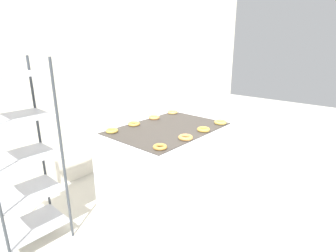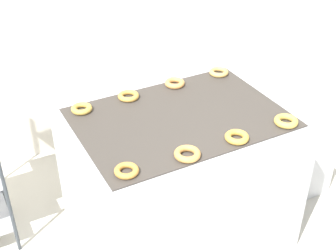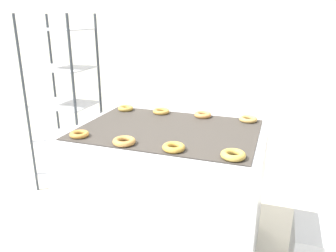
# 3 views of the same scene
# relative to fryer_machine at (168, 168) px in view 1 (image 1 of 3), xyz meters

# --- Properties ---
(ground_plane) EXTENTS (14.00, 14.00, 0.00)m
(ground_plane) POSITION_rel_fryer_machine_xyz_m (-0.00, -0.72, -0.48)
(ground_plane) COLOR beige
(wall_back) EXTENTS (8.00, 0.05, 2.80)m
(wall_back) POSITION_rel_fryer_machine_xyz_m (-0.00, 1.40, 0.92)
(wall_back) COLOR silver
(wall_back) RESTS_ON ground_plane
(fryer_machine) EXTENTS (1.29, 0.95, 0.95)m
(fryer_machine) POSITION_rel_fryer_machine_xyz_m (0.00, 0.00, 0.00)
(fryer_machine) COLOR #B7BABF
(fryer_machine) RESTS_ON ground_plane
(baking_rack_cart) EXTENTS (0.57, 0.45, 1.71)m
(baking_rack_cart) POSITION_rel_fryer_machine_xyz_m (-1.27, 0.59, 0.39)
(baking_rack_cart) COLOR #33383D
(baking_rack_cart) RESTS_ON ground_plane
(glaze_bin) EXTENTS (0.36, 0.39, 0.37)m
(glaze_bin) POSITION_rel_fryer_machine_xyz_m (1.06, 0.04, -0.29)
(glaze_bin) COLOR #B7BABF
(glaze_bin) RESTS_ON ground_plane
(donut_near_left) EXTENTS (0.12, 0.12, 0.03)m
(donut_near_left) POSITION_rel_fryer_machine_xyz_m (-0.48, -0.33, 0.49)
(donut_near_left) COLOR #BF8236
(donut_near_left) RESTS_ON fryer_machine
(donut_near_midleft) EXTENTS (0.14, 0.14, 0.03)m
(donut_near_midleft) POSITION_rel_fryer_machine_xyz_m (-0.16, -0.35, 0.50)
(donut_near_midleft) COLOR #C38842
(donut_near_midleft) RESTS_ON fryer_machine
(donut_near_midright) EXTENTS (0.13, 0.13, 0.03)m
(donut_near_midright) POSITION_rel_fryer_machine_xyz_m (0.15, -0.35, 0.50)
(donut_near_midright) COLOR gold
(donut_near_midright) RESTS_ON fryer_machine
(donut_near_right) EXTENTS (0.14, 0.14, 0.04)m
(donut_near_right) POSITION_rel_fryer_machine_xyz_m (0.49, -0.35, 0.50)
(donut_near_right) COLOR gold
(donut_near_right) RESTS_ON fryer_machine
(donut_far_left) EXTENTS (0.12, 0.12, 0.03)m
(donut_far_left) POSITION_rel_fryer_machine_xyz_m (-0.48, 0.33, 0.49)
(donut_far_left) COLOR gold
(donut_far_left) RESTS_ON fryer_machine
(donut_far_midleft) EXTENTS (0.13, 0.13, 0.03)m
(donut_far_midleft) POSITION_rel_fryer_machine_xyz_m (-0.18, 0.34, 0.49)
(donut_far_midleft) COLOR #C18E3C
(donut_far_midleft) RESTS_ON fryer_machine
(donut_far_midright) EXTENTS (0.13, 0.13, 0.03)m
(donut_far_midright) POSITION_rel_fryer_machine_xyz_m (0.16, 0.35, 0.50)
(donut_far_midright) COLOR #CF8946
(donut_far_midright) RESTS_ON fryer_machine
(donut_far_right) EXTENTS (0.13, 0.13, 0.03)m
(donut_far_right) POSITION_rel_fryer_machine_xyz_m (0.50, 0.35, 0.49)
(donut_far_right) COLOR tan
(donut_far_right) RESTS_ON fryer_machine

